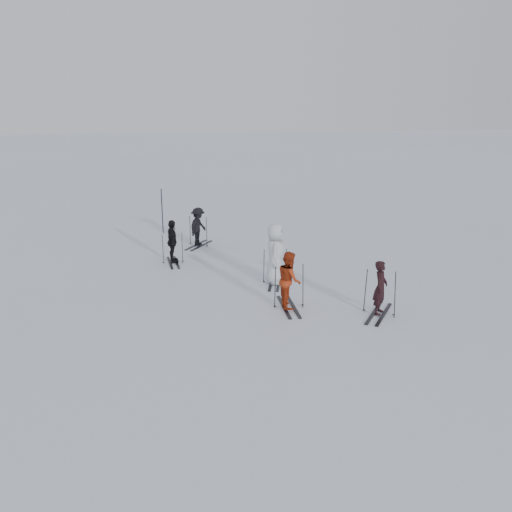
{
  "coord_description": "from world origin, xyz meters",
  "views": [
    {
      "loc": [
        -1.95,
        -16.21,
        6.3
      ],
      "look_at": [
        0.0,
        1.0,
        1.0
      ],
      "focal_mm": 40.0,
      "sensor_mm": 36.0,
      "label": 1
    }
  ],
  "objects_px": {
    "skier_near_dark": "(380,289)",
    "skier_red": "(289,280)",
    "skier_grey": "(275,254)",
    "skier_uphill_far": "(198,227)",
    "skier_uphill_left": "(172,242)",
    "piste_marker": "(162,211)"
  },
  "relations": [
    {
      "from": "piste_marker",
      "to": "skier_uphill_far",
      "type": "bearing_deg",
      "value": -56.15
    },
    {
      "from": "skier_near_dark",
      "to": "skier_grey",
      "type": "height_order",
      "value": "skier_grey"
    },
    {
      "from": "skier_uphill_far",
      "to": "skier_red",
      "type": "bearing_deg",
      "value": -129.04
    },
    {
      "from": "skier_red",
      "to": "skier_grey",
      "type": "bearing_deg",
      "value": 0.42
    },
    {
      "from": "skier_uphill_left",
      "to": "piste_marker",
      "type": "xyz_separation_m",
      "value": [
        -0.55,
        4.45,
        0.19
      ]
    },
    {
      "from": "skier_red",
      "to": "skier_uphill_far",
      "type": "bearing_deg",
      "value": 17.71
    },
    {
      "from": "skier_near_dark",
      "to": "skier_red",
      "type": "relative_size",
      "value": 0.93
    },
    {
      "from": "skier_grey",
      "to": "skier_uphill_left",
      "type": "xyz_separation_m",
      "value": [
        -3.36,
        2.59,
        -0.21
      ]
    },
    {
      "from": "skier_grey",
      "to": "piste_marker",
      "type": "bearing_deg",
      "value": 41.56
    },
    {
      "from": "skier_red",
      "to": "skier_uphill_left",
      "type": "bearing_deg",
      "value": 34.2
    },
    {
      "from": "skier_grey",
      "to": "skier_uphill_far",
      "type": "bearing_deg",
      "value": 39.14
    },
    {
      "from": "skier_grey",
      "to": "piste_marker",
      "type": "height_order",
      "value": "skier_grey"
    },
    {
      "from": "skier_near_dark",
      "to": "piste_marker",
      "type": "relative_size",
      "value": 0.8
    },
    {
      "from": "piste_marker",
      "to": "skier_red",
      "type": "bearing_deg",
      "value": -66.31
    },
    {
      "from": "piste_marker",
      "to": "skier_uphill_left",
      "type": "bearing_deg",
      "value": -82.96
    },
    {
      "from": "skier_uphill_left",
      "to": "skier_uphill_far",
      "type": "relative_size",
      "value": 1.03
    },
    {
      "from": "skier_grey",
      "to": "skier_uphill_left",
      "type": "relative_size",
      "value": 1.26
    },
    {
      "from": "skier_red",
      "to": "skier_grey",
      "type": "relative_size",
      "value": 0.84
    },
    {
      "from": "skier_near_dark",
      "to": "skier_red",
      "type": "bearing_deg",
      "value": 102.92
    },
    {
      "from": "piste_marker",
      "to": "skier_near_dark",
      "type": "bearing_deg",
      "value": -56.97
    },
    {
      "from": "skier_near_dark",
      "to": "skier_uphill_far",
      "type": "bearing_deg",
      "value": 63.7
    },
    {
      "from": "skier_near_dark",
      "to": "piste_marker",
      "type": "height_order",
      "value": "piste_marker"
    }
  ]
}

